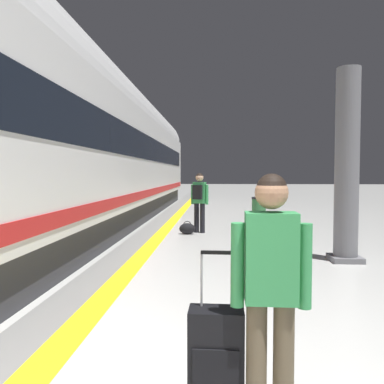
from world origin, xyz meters
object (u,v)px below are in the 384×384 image
platform_pillar (347,170)px  high_speed_train (33,131)px  passenger_near (199,197)px  rolling_suitcase_foreground (216,356)px  duffel_bag_near (187,229)px  waste_bin (259,211)px  traveller_foreground (271,281)px

platform_pillar → high_speed_train: bearing=177.8°
high_speed_train → passenger_near: 4.73m
high_speed_train → passenger_near: high_speed_train is taller
high_speed_train → rolling_suitcase_foreground: size_ratio=32.06×
duffel_bag_near → waste_bin: size_ratio=0.48×
rolling_suitcase_foreground → passenger_near: (-0.46, 8.12, 0.60)m
duffel_bag_near → platform_pillar: (3.21, -3.06, 1.57)m
traveller_foreground → duffel_bag_near: 8.07m
passenger_near → platform_pillar: 4.49m
passenger_near → traveller_foreground: bearing=-84.4°
high_speed_train → passenger_near: bearing=43.9°
rolling_suitcase_foreground → platform_pillar: 5.52m
platform_pillar → waste_bin: platform_pillar is taller
traveller_foreground → waste_bin: 9.84m
high_speed_train → rolling_suitcase_foreground: bearing=-53.6°
traveller_foreground → waste_bin: traveller_foreground is taller
duffel_bag_near → waste_bin: bearing=40.6°
passenger_near → duffel_bag_near: bearing=-137.7°
traveller_foreground → rolling_suitcase_foreground: 0.68m
rolling_suitcase_foreground → duffel_bag_near: (-0.77, 7.83, -0.24)m
platform_pillar → passenger_near: bearing=130.9°
duffel_bag_near → waste_bin: waste_bin is taller
platform_pillar → traveller_foreground: bearing=-113.1°
rolling_suitcase_foreground → platform_pillar: bearing=62.9°
passenger_near → platform_pillar: bearing=-49.1°
rolling_suitcase_foreground → platform_pillar: (2.44, 4.77, 1.33)m
waste_bin → duffel_bag_near: bearing=-139.4°
platform_pillar → rolling_suitcase_foreground: bearing=-117.1°
high_speed_train → duffel_bag_near: bearing=44.0°
traveller_foreground → passenger_near: bearing=95.6°
traveller_foreground → platform_pillar: (2.09, 4.89, 0.77)m
traveller_foreground → platform_pillar: 5.37m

